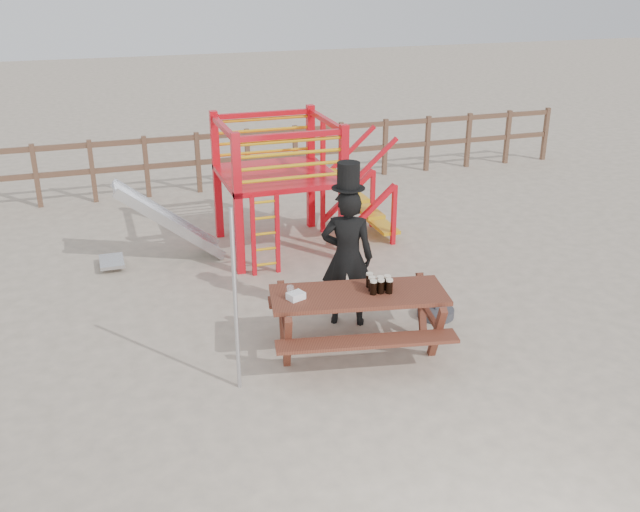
# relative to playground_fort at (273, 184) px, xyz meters

# --- Properties ---
(ground) EXTENTS (60.00, 60.00, 0.00)m
(ground) POSITION_rel_playground_fort_xyz_m (-0.12, -3.58, -1.07)
(ground) COLOR #BCAA92
(ground) RESTS_ON ground
(back_fence) EXTENTS (15.09, 0.09, 1.20)m
(back_fence) POSITION_rel_playground_fort_xyz_m (-0.12, 3.42, -0.34)
(back_fence) COLOR brown
(back_fence) RESTS_ON ground
(playground_fort) EXTENTS (4.71, 1.84, 2.10)m
(playground_fort) POSITION_rel_playground_fort_xyz_m (0.00, 0.00, 0.00)
(playground_fort) COLOR red
(playground_fort) RESTS_ON ground
(picnic_table) EXTENTS (2.22, 1.73, 0.77)m
(picnic_table) POSITION_rel_playground_fort_xyz_m (0.06, -3.50, -0.58)
(picnic_table) COLOR brown
(picnic_table) RESTS_ON ground
(man_with_hat) EXTENTS (0.76, 0.65, 2.10)m
(man_with_hat) POSITION_rel_playground_fort_xyz_m (0.21, -2.74, -0.13)
(man_with_hat) COLOR black
(man_with_hat) RESTS_ON ground
(metal_pole) EXTENTS (0.05, 0.05, 2.05)m
(metal_pole) POSITION_rel_playground_fort_xyz_m (-1.41, -3.79, -0.05)
(metal_pole) COLOR #B2B2B7
(metal_pole) RESTS_ON ground
(parasol_base) EXTENTS (0.47, 0.47, 0.20)m
(parasol_base) POSITION_rel_playground_fort_xyz_m (1.36, -2.96, -1.02)
(parasol_base) COLOR #36363B
(parasol_base) RESTS_ON ground
(paper_bag) EXTENTS (0.22, 0.19, 0.08)m
(paper_bag) POSITION_rel_playground_fort_xyz_m (-0.66, -3.43, -0.26)
(paper_bag) COLOR white
(paper_bag) RESTS_ON picnic_table
(stout_pints) EXTENTS (0.28, 0.31, 0.17)m
(stout_pints) POSITION_rel_playground_fort_xyz_m (0.30, -3.52, -0.21)
(stout_pints) COLOR black
(stout_pints) RESTS_ON picnic_table
(empty_glasses) EXTENTS (0.08, 0.08, 0.15)m
(empty_glasses) POSITION_rel_playground_fort_xyz_m (-0.71, -3.39, -0.23)
(empty_glasses) COLOR silver
(empty_glasses) RESTS_ON picnic_table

